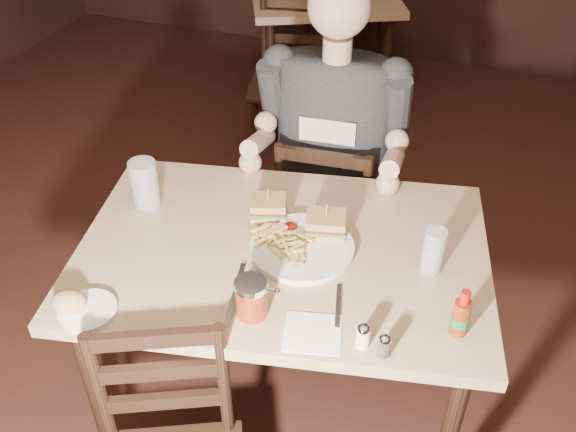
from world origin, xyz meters
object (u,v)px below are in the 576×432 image
(chair_far, at_px, (329,218))
(glass_right, at_px, (433,251))
(side_plate, at_px, (88,312))
(main_table, at_px, (283,270))
(hot_sauce, at_px, (462,312))
(glass_left, at_px, (145,184))
(dinner_plate, at_px, (302,249))
(bg_chair_far, at_px, (346,5))
(bg_table, at_px, (323,5))
(diner, at_px, (332,116))
(syrup_dispenser, at_px, (251,298))
(bg_chair_near, at_px, (292,82))

(chair_far, bearing_deg, glass_right, 123.70)
(chair_far, relative_size, side_plate, 5.76)
(main_table, xyz_separation_m, glass_right, (0.41, 0.05, 0.15))
(glass_right, relative_size, hot_sauce, 0.98)
(main_table, xyz_separation_m, glass_left, (-0.47, 0.06, 0.16))
(dinner_plate, relative_size, hot_sauce, 2.08)
(bg_chair_far, distance_m, glass_right, 2.85)
(dinner_plate, bearing_deg, bg_table, 104.89)
(diner, relative_size, glass_right, 6.89)
(chair_far, relative_size, diner, 0.89)
(bg_chair_far, height_order, dinner_plate, bg_chair_far)
(chair_far, bearing_deg, side_plate, 66.88)
(diner, distance_m, syrup_dispenser, 0.84)
(side_plate, bearing_deg, diner, 69.49)
(bg_chair_far, bearing_deg, hot_sauce, 119.29)
(bg_chair_far, relative_size, bg_chair_near, 1.09)
(bg_chair_far, height_order, side_plate, bg_chair_far)
(bg_chair_near, height_order, hot_sauce, bg_chair_near)
(bg_chair_far, relative_size, glass_right, 7.31)
(dinner_plate, bearing_deg, bg_chair_near, 109.62)
(main_table, distance_m, hot_sauce, 0.56)
(bg_chair_near, relative_size, side_plate, 6.33)
(bg_table, bearing_deg, syrup_dispenser, -77.74)
(main_table, height_order, glass_right, glass_right)
(chair_far, bearing_deg, diner, 90.00)
(bg_chair_far, relative_size, syrup_dispenser, 9.09)
(bg_chair_near, height_order, dinner_plate, bg_chair_near)
(main_table, bearing_deg, dinner_plate, 6.13)
(bg_chair_far, bearing_deg, bg_table, 99.56)
(main_table, distance_m, glass_right, 0.44)
(bg_chair_near, distance_m, dinner_plate, 1.74)
(diner, relative_size, side_plate, 6.48)
(dinner_plate, height_order, hot_sauce, hot_sauce)
(glass_left, distance_m, syrup_dispenser, 0.58)
(bg_table, bearing_deg, side_plate, -87.02)
(main_table, height_order, bg_chair_near, bg_chair_near)
(main_table, height_order, dinner_plate, dinner_plate)
(bg_table, height_order, bg_chair_far, bg_chair_far)
(main_table, bearing_deg, glass_right, 6.55)
(main_table, distance_m, bg_table, 2.23)
(main_table, height_order, side_plate, side_plate)
(main_table, distance_m, syrup_dispenser, 0.30)
(dinner_plate, relative_size, glass_right, 2.13)
(main_table, xyz_separation_m, bg_table, (-0.52, 2.17, -0.01))
(bg_table, distance_m, bg_chair_far, 0.58)
(diner, height_order, hot_sauce, diner)
(bg_chair_far, height_order, diner, diner)
(syrup_dispenser, bearing_deg, side_plate, -171.49)
(bg_chair_near, xyz_separation_m, diner, (0.50, -1.05, 0.44))
(glass_right, bearing_deg, dinner_plate, -173.38)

